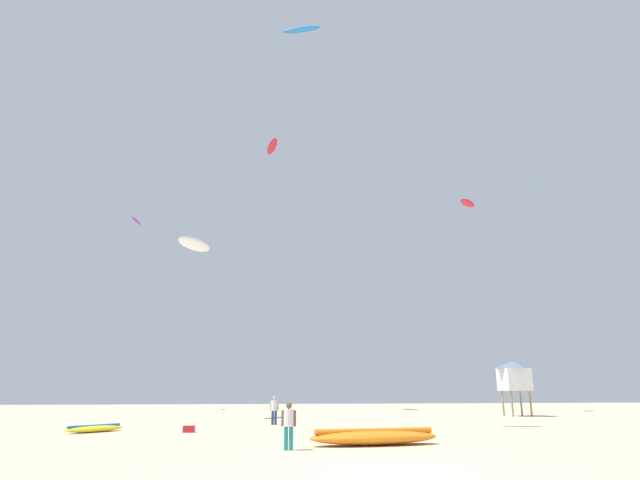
% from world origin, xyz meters
% --- Properties ---
extents(ground_plane, '(120.00, 120.00, 0.00)m').
position_xyz_m(ground_plane, '(0.00, 0.00, 0.00)').
color(ground_plane, beige).
extents(person_foreground, '(0.53, 0.36, 1.61)m').
position_xyz_m(person_foreground, '(-2.55, 5.24, 0.94)').
color(person_foreground, teal).
rests_on(person_foreground, ground).
extents(person_midground, '(0.52, 0.37, 1.62)m').
position_xyz_m(person_midground, '(-2.57, 18.40, 0.95)').
color(person_midground, navy).
rests_on(person_midground, ground).
extents(kite_grounded_near, '(5.26, 2.07, 0.61)m').
position_xyz_m(kite_grounded_near, '(0.83, 6.49, 0.30)').
color(kite_grounded_near, orange).
rests_on(kite_grounded_near, ground).
extents(kite_grounded_mid, '(2.71, 2.78, 0.38)m').
position_xyz_m(kite_grounded_mid, '(-11.59, 14.12, 0.17)').
color(kite_grounded_mid, yellow).
rests_on(kite_grounded_mid, ground).
extents(lifeguard_tower, '(2.30, 2.30, 4.15)m').
position_xyz_m(lifeguard_tower, '(16.47, 25.89, 3.05)').
color(lifeguard_tower, '#8C704C').
rests_on(lifeguard_tower, ground).
extents(cooler_box, '(0.56, 0.36, 0.32)m').
position_xyz_m(cooler_box, '(-6.92, 13.39, 0.16)').
color(cooler_box, red).
rests_on(cooler_box, ground).
extents(kite_aloft_0, '(1.49, 4.05, 0.88)m').
position_xyz_m(kite_aloft_0, '(-2.70, 38.76, 27.89)').
color(kite_aloft_0, red).
extents(kite_aloft_1, '(2.87, 3.82, 0.95)m').
position_xyz_m(kite_aloft_1, '(-8.78, 25.77, 12.88)').
color(kite_aloft_1, white).
extents(kite_aloft_2, '(2.65, 1.52, 0.47)m').
position_xyz_m(kite_aloft_2, '(-1.54, 14.68, 24.69)').
color(kite_aloft_2, blue).
extents(kite_aloft_3, '(1.04, 2.70, 0.66)m').
position_xyz_m(kite_aloft_3, '(-17.02, 41.11, 19.44)').
color(kite_aloft_3, purple).
extents(kite_aloft_4, '(2.63, 2.47, 0.59)m').
position_xyz_m(kite_aloft_4, '(17.15, 33.52, 20.22)').
color(kite_aloft_4, red).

